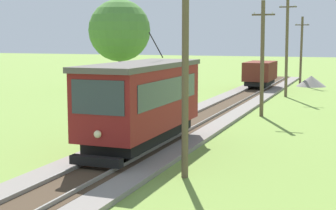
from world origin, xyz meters
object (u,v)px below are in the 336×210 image
at_px(utility_pole_distant, 301,50).
at_px(tree_left_near, 120,30).
at_px(red_tram, 142,101).
at_px(utility_pole_far, 287,45).
at_px(utility_pole_near_tram, 185,55).
at_px(gravel_pile, 311,81).
at_px(freight_car, 260,73).
at_px(utility_pole_mid, 262,58).

distance_m(utility_pole_distant, tree_left_near, 18.74).
height_order(red_tram, utility_pole_far, utility_pole_far).
height_order(utility_pole_near_tram, gravel_pile, utility_pole_near_tram).
xyz_separation_m(freight_car, utility_pole_far, (3.07, -5.28, 2.70)).
height_order(utility_pole_near_tram, utility_pole_far, utility_pole_near_tram).
xyz_separation_m(red_tram, utility_pole_near_tram, (3.07, -3.38, 2.11)).
distance_m(red_tram, freight_car, 27.81).
relative_size(utility_pole_mid, utility_pole_far, 0.85).
bearing_deg(tree_left_near, freight_car, 21.72).
relative_size(gravel_pile, tree_left_near, 0.35).
bearing_deg(utility_pole_distant, utility_pole_far, -90.00).
xyz_separation_m(utility_pole_near_tram, utility_pole_far, (0.00, 25.89, -0.04)).
bearing_deg(red_tram, utility_pole_near_tram, -47.74).
distance_m(red_tram, utility_pole_far, 22.82).
bearing_deg(utility_pole_near_tram, gravel_pile, 88.18).
bearing_deg(red_tram, gravel_pile, 82.70).
bearing_deg(tree_left_near, utility_pole_mid, -37.04).
relative_size(freight_car, tree_left_near, 0.62).
xyz_separation_m(utility_pole_far, tree_left_near, (-15.25, 0.43, 1.26)).
bearing_deg(utility_pole_far, gravel_pile, 83.69).
relative_size(red_tram, freight_car, 1.64).
bearing_deg(utility_pole_far, utility_pole_distant, 90.00).
height_order(red_tram, utility_pole_distant, utility_pole_distant).
xyz_separation_m(utility_pole_mid, utility_pole_distant, (0.00, 22.23, -0.06)).
bearing_deg(freight_car, red_tram, -89.99).
relative_size(utility_pole_near_tram, utility_pole_mid, 1.18).
bearing_deg(freight_car, tree_left_near, -158.28).
height_order(utility_pole_far, tree_left_near, tree_left_near).
bearing_deg(tree_left_near, red_tram, -62.04).
xyz_separation_m(freight_car, utility_pole_mid, (3.07, -16.36, 2.09)).
xyz_separation_m(utility_pole_mid, tree_left_near, (-15.25, 11.51, 1.87)).
relative_size(red_tram, tree_left_near, 1.02).
xyz_separation_m(utility_pole_far, gravel_pile, (1.15, 10.39, -3.72)).
distance_m(utility_pole_mid, utility_pole_far, 11.10).
xyz_separation_m(red_tram, freight_car, (-0.00, 27.80, -0.64)).
distance_m(utility_pole_mid, gravel_pile, 21.73).
bearing_deg(utility_pole_distant, gravel_pile, -33.36).
bearing_deg(tree_left_near, utility_pole_distant, 35.11).
relative_size(freight_car, utility_pole_distant, 0.75).
height_order(utility_pole_near_tram, utility_pole_distant, utility_pole_near_tram).
xyz_separation_m(freight_car, tree_left_near, (-12.18, -4.85, 3.96)).
relative_size(utility_pole_near_tram, tree_left_near, 1.00).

